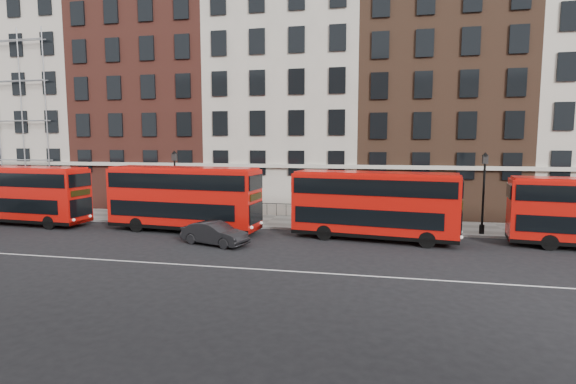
% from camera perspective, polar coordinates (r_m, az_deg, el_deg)
% --- Properties ---
extents(ground, '(120.00, 120.00, 0.00)m').
position_cam_1_polar(ground, '(24.74, -8.43, -8.06)').
color(ground, black).
rests_on(ground, ground).
extents(pavement, '(80.00, 5.00, 0.15)m').
position_cam_1_polar(pavement, '(34.53, -2.32, -3.72)').
color(pavement, slate).
rests_on(pavement, ground).
extents(kerb, '(80.00, 0.30, 0.16)m').
position_cam_1_polar(kerb, '(32.15, -3.43, -4.48)').
color(kerb, gray).
rests_on(kerb, ground).
extents(road_centre_line, '(70.00, 0.12, 0.01)m').
position_cam_1_polar(road_centre_line, '(22.94, -10.20, -9.24)').
color(road_centre_line, white).
rests_on(road_centre_line, ground).
extents(building_terrace, '(64.00, 11.95, 22.00)m').
position_cam_1_polar(building_terrace, '(41.43, -0.22, 12.09)').
color(building_terrace, beige).
rests_on(building_terrace, ground).
extents(bus_a, '(10.39, 3.16, 4.31)m').
position_cam_1_polar(bus_a, '(38.66, -30.63, -0.18)').
color(bus_a, red).
rests_on(bus_a, ground).
extents(bus_b, '(10.77, 3.52, 4.45)m').
position_cam_1_polar(bus_b, '(31.42, -13.17, -0.64)').
color(bus_b, red).
rests_on(bus_b, ground).
extents(bus_c, '(10.42, 3.82, 4.28)m').
position_cam_1_polar(bus_c, '(28.46, 10.81, -1.49)').
color(bus_c, red).
rests_on(bus_c, ground).
extents(car_front, '(4.46, 2.70, 1.39)m').
position_cam_1_polar(car_front, '(27.32, -9.31, -5.20)').
color(car_front, black).
rests_on(car_front, ground).
extents(lamp_post_left, '(0.44, 0.44, 5.33)m').
position_cam_1_polar(lamp_post_left, '(35.20, -14.15, 1.22)').
color(lamp_post_left, black).
rests_on(lamp_post_left, pavement).
extents(lamp_post_right, '(0.44, 0.44, 5.33)m').
position_cam_1_polar(lamp_post_right, '(31.71, 23.60, 0.32)').
color(lamp_post_right, black).
rests_on(lamp_post_right, pavement).
extents(iron_railings, '(6.60, 0.06, 1.00)m').
position_cam_1_polar(iron_railings, '(36.54, -1.47, -2.24)').
color(iron_railings, black).
rests_on(iron_railings, pavement).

